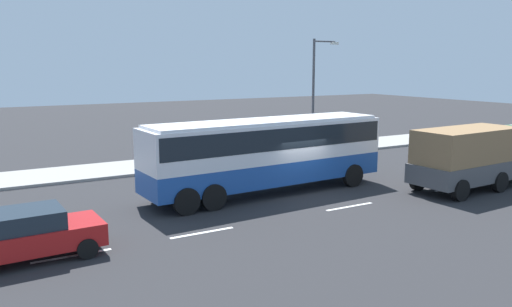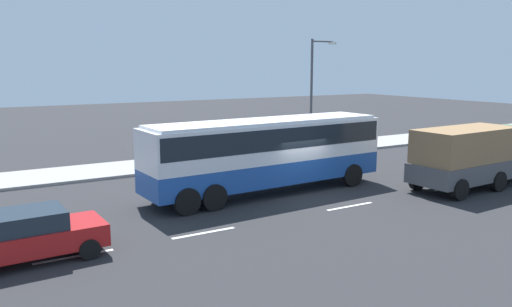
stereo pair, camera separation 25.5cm
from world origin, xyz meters
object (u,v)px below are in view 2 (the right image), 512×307
Objects in this scene: pedestrian_at_crossing at (146,148)px; pedestrian_near_curb at (227,147)px; cargo_truck at (479,154)px; coach_bus at (267,148)px; street_lamp at (314,89)px; car_red_compact at (29,234)px.

pedestrian_near_curb is at bearing -35.83° from pedestrian_at_crossing.
cargo_truck is 5.23× the size of pedestrian_near_curb.
street_lamp is (7.75, 6.78, 2.24)m from coach_bus.
coach_bus is 6.63× the size of pedestrian_at_crossing.
car_red_compact is at bearing -158.71° from pedestrian_near_curb.
pedestrian_near_curb is (-7.87, 11.29, -0.57)m from cargo_truck.
pedestrian_near_curb is 0.21× the size of street_lamp.
car_red_compact is at bearing 175.20° from cargo_truck.
coach_bus is 2.72× the size of car_red_compact.
cargo_truck is 17.50m from pedestrian_at_crossing.
pedestrian_near_curb is at bearing 176.63° from street_lamp.
cargo_truck reaches higher than pedestrian_near_curb.
pedestrian_at_crossing is (-2.97, 8.11, -0.93)m from coach_bus.
pedestrian_at_crossing is at bearing 132.94° from cargo_truck.
pedestrian_near_curb reaches higher than car_red_compact.
cargo_truck is 4.58× the size of pedestrian_at_crossing.
pedestrian_near_curb is 0.88× the size of pedestrian_at_crossing.
pedestrian_at_crossing is at bearing 54.56° from car_red_compact.
cargo_truck is at bearing -74.69° from pedestrian_near_curb.
cargo_truck is 1.88× the size of car_red_compact.
car_red_compact is at bearing -164.88° from coach_bus.
pedestrian_at_crossing is at bearing 172.90° from street_lamp.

